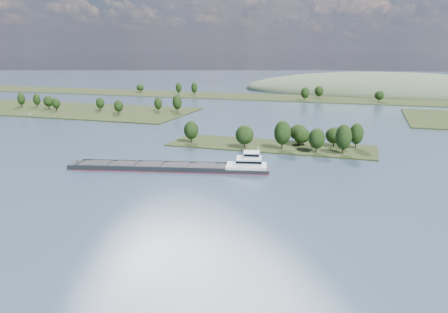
% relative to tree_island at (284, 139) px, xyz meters
% --- Properties ---
extents(ground, '(1800.00, 1800.00, 0.00)m').
position_rel_tree_island_xyz_m(ground, '(-7.04, -58.76, -4.21)').
color(ground, '#394B63').
rests_on(ground, ground).
extents(tree_island, '(100.00, 30.00, 14.81)m').
position_rel_tree_island_xyz_m(tree_island, '(0.00, 0.00, 0.00)').
color(tree_island, '#243015').
rests_on(tree_island, ground).
extents(left_bank, '(300.00, 80.00, 15.68)m').
position_rel_tree_island_xyz_m(left_bank, '(-236.09, 81.41, -3.33)').
color(left_bank, '#243015').
rests_on(left_bank, ground).
extents(back_shoreline, '(900.00, 60.00, 14.35)m').
position_rel_tree_island_xyz_m(back_shoreline, '(1.78, 220.95, -3.54)').
color(back_shoreline, '#243015').
rests_on(back_shoreline, ground).
extents(hill_west, '(320.00, 160.00, 44.00)m').
position_rel_tree_island_xyz_m(hill_west, '(52.96, 321.24, -4.21)').
color(hill_west, '#4A5B3F').
rests_on(hill_west, ground).
extents(cargo_barge, '(79.49, 26.88, 10.74)m').
position_rel_tree_island_xyz_m(cargo_barge, '(-30.99, -51.23, -2.86)').
color(cargo_barge, black).
rests_on(cargo_barge, ground).
extents(motorboat, '(5.83, 4.44, 2.13)m').
position_rel_tree_island_xyz_m(motorboat, '(-193.03, 48.38, -3.14)').
color(motorboat, white).
rests_on(motorboat, ground).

